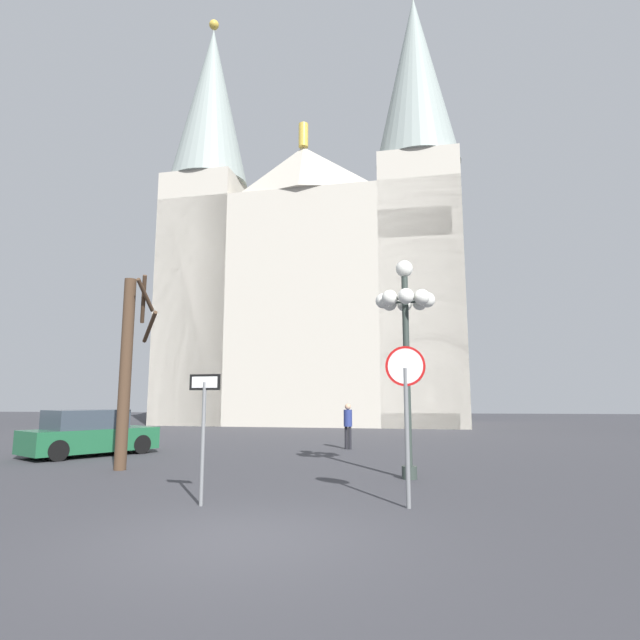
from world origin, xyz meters
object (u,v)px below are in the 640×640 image
Objects in this scene: cathedral at (314,276)px; street_lamp at (406,319)px; stop_sign at (406,394)px; parked_car_near_green at (89,434)px; pedestrian_walking at (348,421)px; one_way_arrow_sign at (204,420)px; bare_tree at (127,366)px.

street_lamp is (5.96, -25.59, -7.43)m from cathedral.
stop_sign is (5.81, -28.91, -9.30)m from cathedral.
cathedral is 30.92m from stop_sign.
cathedral is 24.77m from parked_car_near_green.
parked_car_near_green is (-10.41, 3.63, -3.14)m from street_lamp.
parked_car_near_green is at bearing 160.78° from street_lamp.
street_lamp is 11.46m from parked_car_near_green.
street_lamp is at bearing -19.22° from parked_car_near_green.
one_way_arrow_sign is at bearing -99.75° from pedestrian_walking.
cathedral reaches higher than parked_car_near_green.
one_way_arrow_sign is at bearing -136.72° from street_lamp.
bare_tree is at bearing 132.05° from one_way_arrow_sign.
stop_sign is 1.68× the size of pedestrian_walking.
street_lamp is at bearing 87.44° from stop_sign.
pedestrian_walking is (-1.85, 10.30, -0.94)m from stop_sign.
one_way_arrow_sign is at bearing -85.79° from cathedral.
stop_sign is at bearing -92.56° from street_lamp.
stop_sign is 12.45m from parked_car_near_green.
pedestrian_walking is (1.82, 10.57, -0.47)m from one_way_arrow_sign.
street_lamp reaches higher than parked_car_near_green.
parked_car_near_green is (-6.60, 7.22, -0.79)m from one_way_arrow_sign.
street_lamp is 3.15× the size of pedestrian_walking.
pedestrian_walking is (-2.00, 6.98, -2.82)m from street_lamp.
bare_tree is (-7.42, 3.90, 0.80)m from stop_sign.
stop_sign is at bearing -27.69° from bare_tree.
cathedral is at bearing 86.32° from bare_tree.
cathedral is 7.48× the size of parked_car_near_green.
pedestrian_walking is (5.57, 6.40, -1.74)m from bare_tree.
street_lamp is 7.67m from bare_tree.
parked_car_near_green is (-2.84, 3.05, -2.06)m from bare_tree.
bare_tree reaches higher than pedestrian_walking.
cathedral is at bearing 101.37° from stop_sign.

